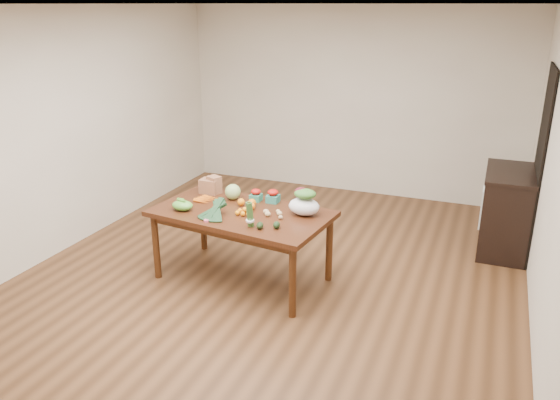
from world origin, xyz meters
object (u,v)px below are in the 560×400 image
at_px(mandarin_cluster, 245,211).
at_px(salad_bag, 304,203).
at_px(cabbage, 233,192).
at_px(paper_bag, 210,185).
at_px(kale_bunch, 212,210).
at_px(dining_table, 242,245).
at_px(cabinet, 505,211).
at_px(asparagus_bundle, 250,214).

relative_size(mandarin_cluster, salad_bag, 0.58).
distance_m(mandarin_cluster, salad_bag, 0.59).
bearing_deg(cabbage, salad_bag, -9.55).
height_order(paper_bag, kale_bunch, paper_bag).
bearing_deg(cabbage, dining_table, -50.73).
relative_size(cabbage, kale_bunch, 0.41).
height_order(cabinet, asparagus_bundle, asparagus_bundle).
distance_m(kale_bunch, salad_bag, 0.89).
relative_size(cabinet, cabbage, 6.16).
xyz_separation_m(mandarin_cluster, asparagus_bundle, (0.18, -0.27, 0.09)).
distance_m(cabinet, mandarin_cluster, 3.05).
height_order(cabinet, kale_bunch, cabinet).
distance_m(paper_bag, asparagus_bundle, 1.08).
height_order(dining_table, cabbage, cabbage).
distance_m(dining_table, salad_bag, 0.80).
xyz_separation_m(paper_bag, cabbage, (0.32, -0.09, -0.01)).
xyz_separation_m(cabbage, salad_bag, (0.85, -0.14, 0.04)).
height_order(cabinet, cabbage, cabinet).
bearing_deg(salad_bag, asparagus_bundle, -126.71).
bearing_deg(cabinet, paper_bag, -155.00).
bearing_deg(salad_bag, kale_bunch, -152.08).
xyz_separation_m(cabbage, kale_bunch, (0.06, -0.56, -0.00)).
relative_size(paper_bag, cabbage, 1.63).
bearing_deg(kale_bunch, mandarin_cluster, 47.67).
height_order(asparagus_bundle, salad_bag, asparagus_bundle).
relative_size(paper_bag, asparagus_bundle, 1.08).
distance_m(cabbage, mandarin_cluster, 0.46).
bearing_deg(dining_table, mandarin_cluster, -34.48).
height_order(cabinet, salad_bag, salad_bag).
relative_size(paper_bag, kale_bunch, 0.68).
height_order(dining_table, salad_bag, salad_bag).
xyz_separation_m(dining_table, cabbage, (-0.23, 0.29, 0.46)).
bearing_deg(asparagus_bundle, cabinet, 50.61).
bearing_deg(kale_bunch, cabbage, 102.81).
bearing_deg(asparagus_bundle, mandarin_cluster, 130.70).
distance_m(cabinet, kale_bunch, 3.38).
relative_size(cabinet, salad_bag, 3.30).
relative_size(cabinet, paper_bag, 3.77).
distance_m(paper_bag, mandarin_cluster, 0.76).
bearing_deg(mandarin_cluster, paper_bag, 145.31).
bearing_deg(kale_bunch, cabinet, 44.76).
relative_size(dining_table, kale_bunch, 4.36).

